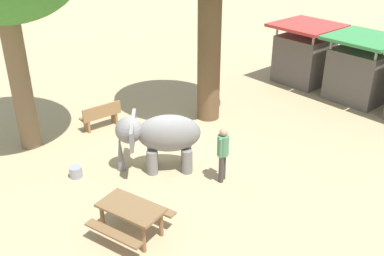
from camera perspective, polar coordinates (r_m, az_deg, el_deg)
ground_plane at (r=13.52m, az=-3.65°, el=-3.60°), size 60.00×60.00×0.00m
elephant at (r=12.36m, az=-4.17°, el=-1.00°), size 2.19×2.31×1.69m
person_handler at (r=11.88m, az=4.02°, el=-2.94°), size 0.32×0.47×1.62m
wooden_bench at (r=15.30m, az=-11.72°, el=1.63°), size 0.47×1.42×0.88m
picnic_table_near at (r=10.26m, az=-7.90°, el=-10.91°), size 1.85×1.84×0.78m
market_stall_red at (r=19.50m, az=14.30°, el=8.96°), size 2.50×2.50×2.52m
market_stall_green at (r=18.24m, az=20.92°, el=6.80°), size 2.50×2.50×2.52m
feed_bucket at (r=12.83m, az=-14.85°, el=-5.52°), size 0.36×0.36×0.32m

